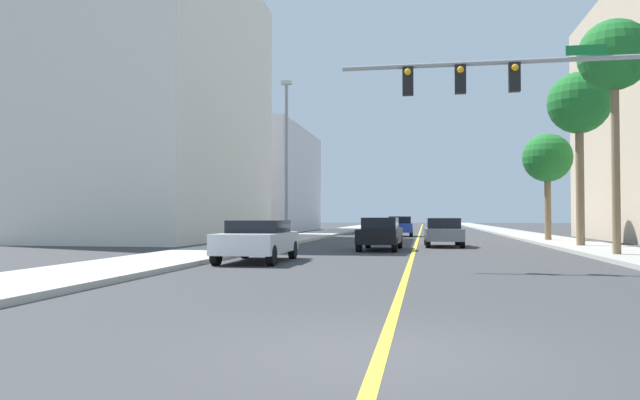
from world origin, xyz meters
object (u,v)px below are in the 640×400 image
Objects in this scene: car_black at (380,233)px; car_white at (258,240)px; traffic_signal_mast at (543,101)px; palm_far at (547,159)px; palm_mid at (579,105)px; car_gray at (443,232)px; car_blue at (400,226)px; palm_near at (614,58)px; street_lamp at (286,153)px.

car_white is (-3.51, -7.66, -0.01)m from car_black.
traffic_signal_mast is 1.42× the size of palm_far.
traffic_signal_mast is 12.72m from palm_mid.
palm_mid is at bearing -7.13° from car_gray.
car_black is at bearing -90.80° from car_blue.
palm_near is at bearing -93.40° from palm_mid.
street_lamp reaches higher than traffic_signal_mast.
traffic_signal_mast is 2.20× the size of car_gray.
car_gray is at bearing 100.93° from traffic_signal_mast.
palm_near reaches higher than car_black.
palm_far is at bearing -126.68° from car_white.
palm_mid is at bearing -60.50° from car_blue.
car_black is (5.34, -4.37, -4.16)m from street_lamp.
car_white is at bearing -162.72° from palm_near.
car_white is at bearing -113.19° from car_black.
car_gray is (-2.43, 12.59, -4.05)m from traffic_signal_mast.
palm_far is (0.24, 13.50, -2.37)m from palm_near.
palm_near reaches higher than car_blue.
car_white is at bearing 171.02° from traffic_signal_mast.
palm_far reaches higher than car_white.
car_white is 1.08× the size of car_gray.
car_blue is at bearing 100.60° from traffic_signal_mast.
street_lamp is 1.40× the size of palm_far.
car_blue is at bearing 119.93° from palm_mid.
traffic_signal_mast is 9.79m from car_white.
palm_mid is 1.90× the size of car_white.
palm_far is at bearing 88.98° from palm_near.
palm_mid is at bearing -5.78° from street_lamp.
palm_mid reaches higher than car_blue.
traffic_signal_mast is at bearing -107.91° from palm_mid.
palm_near is 2.12× the size of car_gray.
car_white is 12.88m from car_gray.
car_black is 4.55m from car_gray.
car_white is (-12.51, -17.31, -4.12)m from palm_far.
car_white is at bearing -81.36° from street_lamp.
palm_far is at bearing 91.37° from palm_mid.
traffic_signal_mast is at bearing 170.18° from car_white.
car_gray is 15.32m from car_blue.
palm_near reaches higher than car_gray.
car_gray is (-5.89, 7.38, -6.49)m from palm_near.
car_blue is at bearing 98.90° from car_gray.
car_white is at bearing -121.06° from car_gray.
palm_mid reaches higher than palm_far.
palm_mid is 19.07m from car_blue.
palm_near is 14.40m from car_white.
palm_far is at bearing -45.68° from car_blue.
palm_far is (3.70, 18.70, 0.07)m from traffic_signal_mast.
car_blue is (-2.74, 15.07, 0.04)m from car_gray.
palm_near is at bearing -52.80° from car_gray.
traffic_signal_mast is 1.02× the size of street_lamp.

